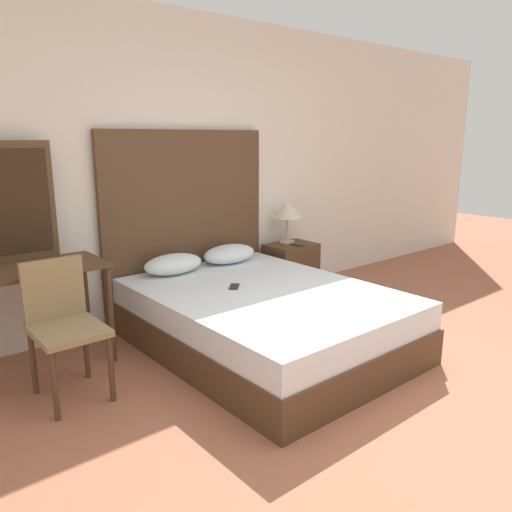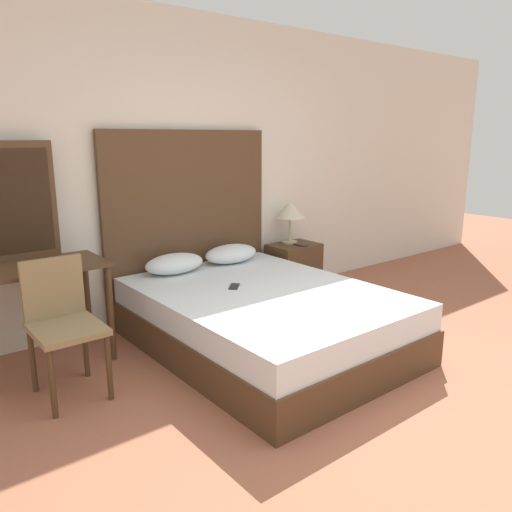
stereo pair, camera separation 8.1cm
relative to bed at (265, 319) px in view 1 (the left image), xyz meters
name	(u,v)px [view 1 (the left image)]	position (x,y,z in m)	size (l,w,h in m)	color
ground_plane	(427,431)	(-0.05, -1.47, -0.24)	(16.00, 16.00, 0.00)	#9E5B42
wall_back	(177,169)	(-0.05, 1.17, 1.11)	(10.00, 0.06, 2.70)	silver
bed	(265,319)	(0.00, 0.00, 0.00)	(1.59, 2.13, 0.48)	#4C331E
headboard	(188,224)	(0.00, 1.09, 0.61)	(1.67, 0.05, 1.69)	#4C331E
pillow_left	(173,264)	(-0.30, 0.86, 0.33)	(0.54, 0.31, 0.17)	silver
pillow_right	(229,254)	(0.30, 0.86, 0.33)	(0.54, 0.31, 0.17)	silver
phone_on_bed	(234,287)	(-0.14, 0.21, 0.25)	(0.16, 0.16, 0.01)	#232328
nightstand	(291,269)	(1.12, 0.87, 0.04)	(0.51, 0.37, 0.54)	#4C331E
table_lamp	(287,210)	(1.12, 0.94, 0.65)	(0.32, 0.32, 0.44)	tan
phone_on_nightstand	(298,245)	(1.12, 0.78, 0.31)	(0.08, 0.15, 0.01)	black
vanity_desk	(37,284)	(-1.45, 0.77, 0.39)	(0.93, 0.55, 0.75)	#4C331E
vanity_mirror	(18,202)	(-1.45, 1.02, 0.94)	(0.51, 0.03, 0.86)	#4C331E
chair	(63,319)	(-1.45, 0.27, 0.27)	(0.41, 0.47, 0.87)	olive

